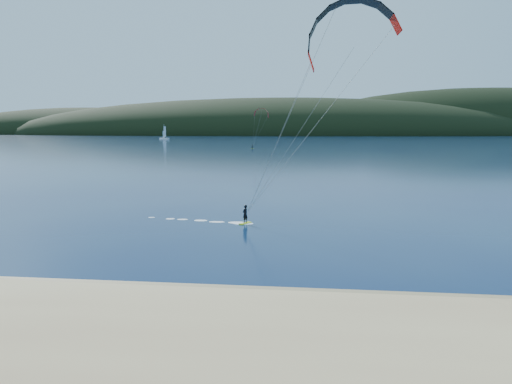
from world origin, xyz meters
The scene contains 6 objects.
ground centered at (0.00, 0.00, 0.00)m, with size 1800.00×1800.00×0.00m, color #08163D.
wet_sand centered at (0.00, 4.50, 0.05)m, with size 220.00×2.50×0.10m.
headland centered at (0.63, 745.28, 0.00)m, with size 1200.00×310.00×140.00m.
kitesurfer_near centered at (10.78, 19.01, 14.85)m, with size 24.23×8.86×19.19m.
kitesurfer_far centered at (-15.53, 199.99, 14.68)m, with size 8.82×5.71×17.03m.
sailboat centered at (-120.48, 392.17, 0.97)m, with size 9.37×6.30×13.11m.
Camera 1 is at (8.26, -21.26, 9.07)m, focal length 34.33 mm.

